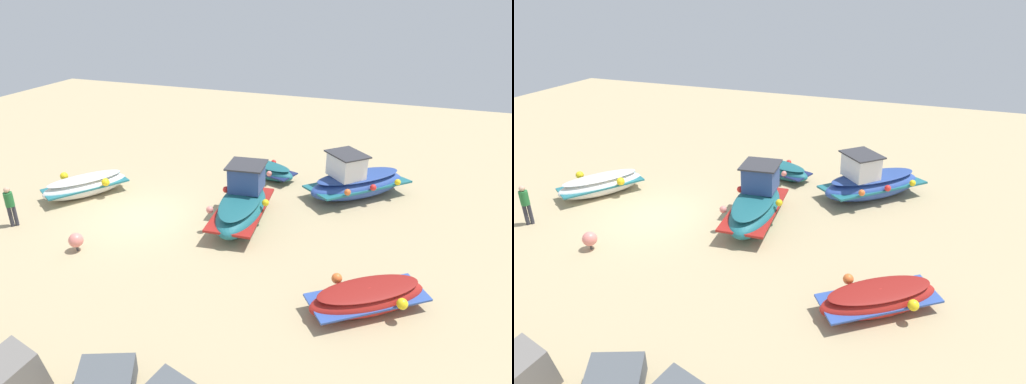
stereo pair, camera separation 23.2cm
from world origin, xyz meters
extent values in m
plane|color=tan|center=(0.00, 0.00, 0.00)|extent=(45.81, 45.81, 0.00)
ellipsoid|color=maroon|center=(-9.11, 2.66, 0.38)|extent=(3.57, 3.12, 0.83)
cube|color=#2D4C9E|center=(-9.11, 2.66, 0.42)|extent=(3.46, 3.04, 0.13)
ellipsoid|color=maroon|center=(-9.11, 2.66, 0.70)|extent=(3.12, 2.72, 0.18)
sphere|color=orange|center=(-8.18, 2.47, 0.71)|extent=(0.31, 0.31, 0.31)
sphere|color=yellow|center=(-10.03, 2.85, 0.59)|extent=(0.31, 0.31, 0.31)
ellipsoid|color=#1E6670|center=(-3.23, -5.56, 0.35)|extent=(3.30, 2.06, 0.73)
cube|color=navy|center=(-3.23, -5.56, 0.39)|extent=(3.19, 2.05, 0.08)
ellipsoid|color=#1A565F|center=(-3.23, -5.56, 0.65)|extent=(2.90, 1.80, 0.14)
sphere|color=#EA7F75|center=(-3.71, -4.72, 0.58)|extent=(0.25, 0.25, 0.25)
sphere|color=red|center=(-3.45, -6.17, 0.58)|extent=(0.25, 0.25, 0.25)
sphere|color=yellow|center=(-2.34, -5.19, 0.65)|extent=(0.25, 0.25, 0.25)
ellipsoid|color=white|center=(3.45, -0.97, 0.43)|extent=(3.07, 3.74, 0.89)
cube|color=#1E6670|center=(3.45, -0.97, 0.47)|extent=(3.02, 3.64, 0.11)
ellipsoid|color=beige|center=(3.45, -0.97, 0.79)|extent=(2.69, 3.28, 0.17)
sphere|color=yellow|center=(4.46, -0.87, 0.80)|extent=(0.34, 0.34, 0.34)
sphere|color=yellow|center=(2.44, -1.06, 0.72)|extent=(0.34, 0.34, 0.34)
ellipsoid|color=#1E6670|center=(-3.84, -1.02, 0.52)|extent=(2.17, 4.51, 1.09)
cube|color=maroon|center=(-3.84, -1.02, 0.57)|extent=(2.19, 4.34, 0.14)
ellipsoid|color=#1A565F|center=(-3.84, -1.02, 0.95)|extent=(1.89, 3.97, 0.21)
cube|color=#2D4784|center=(-3.74, -1.82, 1.54)|extent=(1.36, 1.40, 1.00)
cube|color=#333338|center=(-3.74, -1.82, 2.07)|extent=(1.58, 1.63, 0.06)
sphere|color=#EA7F75|center=(-3.03, 0.09, 0.90)|extent=(0.27, 0.27, 0.27)
sphere|color=yellow|center=(-4.76, -1.13, 0.92)|extent=(0.27, 0.27, 0.27)
sphere|color=red|center=(-2.79, -1.92, 0.83)|extent=(0.27, 0.27, 0.27)
ellipsoid|color=#2D4C9E|center=(-7.66, -4.95, 0.51)|extent=(4.59, 4.61, 1.17)
cube|color=#1E6670|center=(-7.66, -4.95, 0.56)|extent=(4.46, 4.48, 0.23)
ellipsoid|color=navy|center=(-7.66, -4.95, 0.94)|extent=(4.00, 4.01, 0.29)
cube|color=white|center=(-7.19, -4.48, 1.51)|extent=(1.77, 1.77, 0.98)
cube|color=#333338|center=(-7.19, -4.48, 2.03)|extent=(2.05, 2.05, 0.06)
sphere|color=yellow|center=(-9.29, -5.13, 0.81)|extent=(0.27, 0.27, 0.27)
sphere|color=yellow|center=(-7.37, -6.13, 0.91)|extent=(0.27, 0.27, 0.27)
sphere|color=red|center=(-8.39, -4.22, 0.81)|extent=(0.27, 0.27, 0.27)
sphere|color=red|center=(-6.47, -5.22, 0.86)|extent=(0.27, 0.27, 0.27)
sphere|color=orange|center=(-7.49, -3.31, 0.85)|extent=(0.27, 0.27, 0.27)
cylinder|color=#2D2D38|center=(4.26, 2.33, 0.42)|extent=(0.14, 0.14, 0.83)
cylinder|color=#2D2D38|center=(4.16, 2.21, 0.42)|extent=(0.14, 0.14, 0.83)
cylinder|color=#236B33|center=(4.21, 2.27, 1.11)|extent=(0.32, 0.32, 0.56)
sphere|color=tan|center=(4.21, 2.27, 1.50)|extent=(0.22, 0.22, 0.22)
cube|color=slate|center=(-2.13, 8.47, 0.54)|extent=(1.28, 1.62, 1.32)
cylinder|color=#3F3F42|center=(0.74, 2.90, 0.08)|extent=(0.08, 0.08, 0.16)
sphere|color=#EA7F75|center=(0.74, 2.90, 0.41)|extent=(0.50, 0.50, 0.50)
camera|label=1|loc=(-9.72, 13.47, 8.40)|focal=31.89mm
camera|label=2|loc=(-9.94, 13.38, 8.40)|focal=31.89mm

